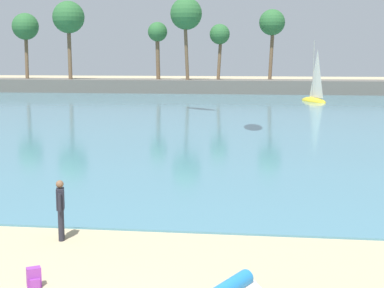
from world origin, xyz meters
name	(u,v)px	position (x,y,z in m)	size (l,w,h in m)	color
sea	(238,99)	(0.00, 57.33, 0.03)	(220.00, 100.81, 0.06)	teal
palm_headland	(221,71)	(-2.73, 67.65, 3.00)	(110.76, 6.64, 12.49)	#605B54
person_at_waterline	(61,208)	(-2.45, 5.94, 0.89)	(0.29, 0.53, 1.67)	#23232D
backpack_by_trailer	(34,278)	(-1.90, 2.72, 0.21)	(0.36, 0.36, 0.44)	purple
sailboat_mid_bay	(314,96)	(8.35, 54.31, 0.69)	(3.19, 5.01, 6.99)	yellow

